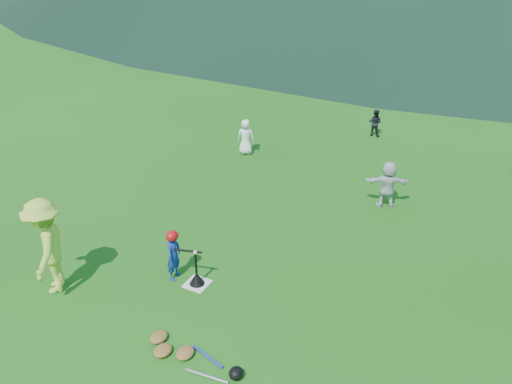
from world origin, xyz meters
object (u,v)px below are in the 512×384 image
at_px(fielder_a, 246,137).
at_px(fielder_d, 388,184).
at_px(home_plate, 197,284).
at_px(adult_coach, 47,246).
at_px(batter_child, 174,255).
at_px(equipment_pile, 185,353).
at_px(batting_tee, 197,279).
at_px(fielder_b, 375,123).

distance_m(fielder_a, fielder_d, 5.02).
bearing_deg(home_plate, adult_coach, -150.23).
bearing_deg(batter_child, fielder_a, 9.37).
bearing_deg(equipment_pile, batting_tee, 117.30).
bearing_deg(fielder_a, equipment_pile, 96.00).
bearing_deg(batting_tee, batter_child, -179.53).
relative_size(adult_coach, fielder_a, 1.70).
height_order(fielder_d, batting_tee, fielder_d).
bearing_deg(home_plate, fielder_a, 110.30).
relative_size(home_plate, fielder_a, 0.40).
distance_m(home_plate, batter_child, 0.72).
height_order(batting_tee, equipment_pile, batting_tee).
relative_size(batting_tee, equipment_pile, 0.38).
xyz_separation_m(adult_coach, fielder_a, (-0.01, 7.72, -0.39)).
relative_size(adult_coach, equipment_pile, 1.06).
xyz_separation_m(adult_coach, batting_tee, (2.35, 1.35, -0.82)).
distance_m(fielder_b, equipment_pile, 11.55).
xyz_separation_m(fielder_a, equipment_pile, (3.23, -8.07, -0.49)).
relative_size(fielder_a, equipment_pile, 0.62).
relative_size(batter_child, batting_tee, 1.53).
distance_m(adult_coach, batting_tee, 2.83).
relative_size(fielder_a, fielder_b, 1.20).
bearing_deg(batting_tee, fielder_d, 63.60).
bearing_deg(fielder_d, fielder_b, -93.85).
bearing_deg(adult_coach, batter_child, 90.99).
xyz_separation_m(fielder_b, equipment_pile, (0.09, -11.54, -0.40)).
distance_m(fielder_a, fielder_b, 4.68).
height_order(fielder_a, equipment_pile, fielder_a).
height_order(batter_child, adult_coach, adult_coach).
height_order(fielder_a, batting_tee, fielder_a).
bearing_deg(home_plate, batting_tee, 0.00).
xyz_separation_m(batter_child, fielder_d, (2.94, 4.90, 0.08)).
bearing_deg(fielder_a, fielder_b, -147.98).
distance_m(home_plate, fielder_b, 9.89).
xyz_separation_m(batter_child, equipment_pile, (1.38, -1.68, -0.45)).
bearing_deg(equipment_pile, batter_child, 129.38).
bearing_deg(home_plate, fielder_b, 85.45).
xyz_separation_m(adult_coach, equipment_pile, (3.22, -0.34, -0.88)).
height_order(fielder_b, fielder_d, fielder_d).
bearing_deg(fielder_d, home_plate, 41.34).
distance_m(adult_coach, fielder_d, 7.87).
relative_size(adult_coach, fielder_d, 1.58).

